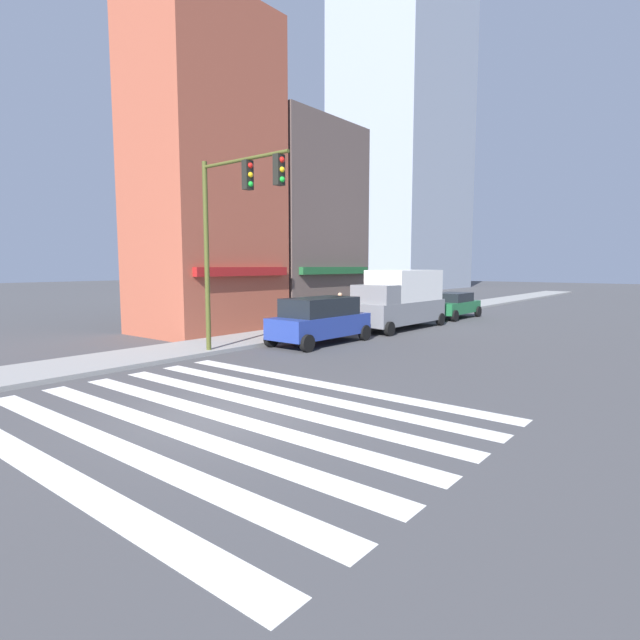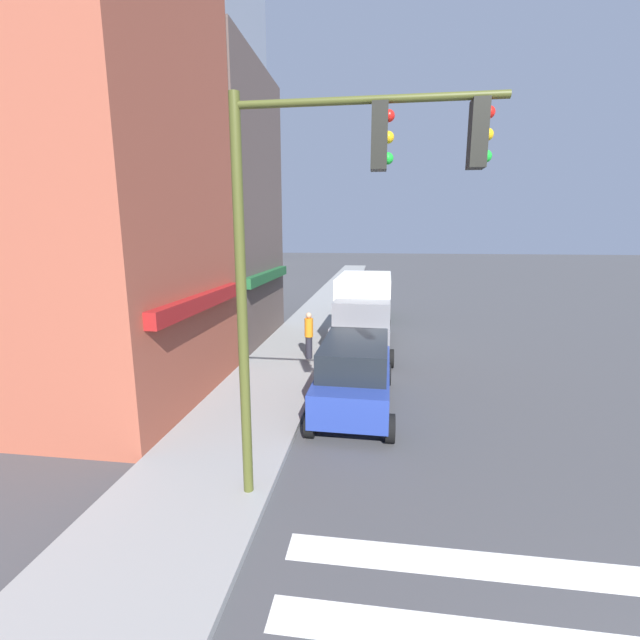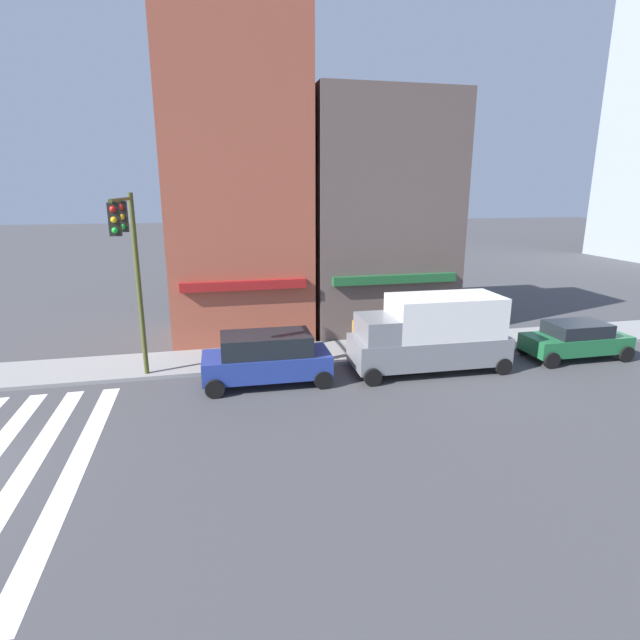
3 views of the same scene
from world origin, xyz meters
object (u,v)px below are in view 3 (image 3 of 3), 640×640
object	(u,v)px
suv_blue	(266,357)
pedestrian_orange_vest	(356,335)
traffic_signal	(130,254)
box_truck_grey	(431,332)
sedan_green	(576,339)

from	to	relation	value
suv_blue	pedestrian_orange_vest	bearing A→B (deg)	27.09
suv_blue	pedestrian_orange_vest	size ratio (longest dim) A/B	2.68
traffic_signal	box_truck_grey	bearing A→B (deg)	-1.49
box_truck_grey	pedestrian_orange_vest	size ratio (longest dim) A/B	3.53
sedan_green	traffic_signal	bearing A→B (deg)	179.08
sedan_green	pedestrian_orange_vest	xyz separation A→B (m)	(-9.26, 1.96, 0.23)
traffic_signal	sedan_green	world-z (taller)	traffic_signal
suv_blue	box_truck_grey	distance (m)	6.60
traffic_signal	sedan_green	xyz separation A→B (m)	(17.78, -0.29, -4.13)
box_truck_grey	pedestrian_orange_vest	bearing A→B (deg)	143.50
suv_blue	sedan_green	size ratio (longest dim) A/B	1.08
box_truck_grey	sedan_green	world-z (taller)	box_truck_grey
traffic_signal	pedestrian_orange_vest	distance (m)	9.51
box_truck_grey	sedan_green	distance (m)	6.76
pedestrian_orange_vest	box_truck_grey	bearing A→B (deg)	-154.19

